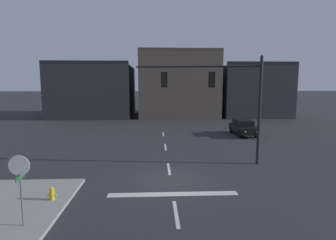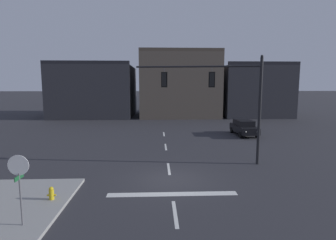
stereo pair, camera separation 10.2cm
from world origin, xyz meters
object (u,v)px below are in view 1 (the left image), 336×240
at_px(car_lot_nearside, 243,127).
at_px(fire_hydrant, 52,196).
at_px(stop_sign, 20,174).
at_px(signal_mast_near_side, 223,92).

xyz_separation_m(car_lot_nearside, fire_hydrant, (-14.01, -15.79, -0.53)).
distance_m(stop_sign, fire_hydrant, 2.88).
relative_size(stop_sign, car_lot_nearside, 0.63).
distance_m(signal_mast_near_side, fire_hydrant, 11.84).
relative_size(signal_mast_near_side, fire_hydrant, 11.02).
bearing_deg(stop_sign, fire_hydrant, 84.62).
relative_size(stop_sign, fire_hydrant, 3.77).
bearing_deg(fire_hydrant, signal_mast_near_side, 32.31).
distance_m(stop_sign, car_lot_nearside, 22.99).
height_order(signal_mast_near_side, stop_sign, signal_mast_near_side).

